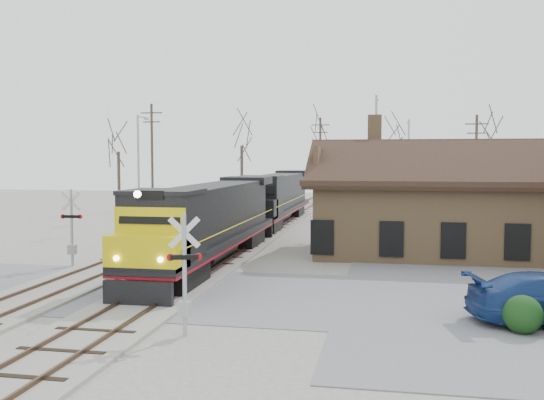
# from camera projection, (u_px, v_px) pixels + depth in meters

# --- Properties ---
(ground) EXTENTS (140.00, 140.00, 0.00)m
(ground) POSITION_uv_depth(u_px,v_px,m) (165.00, 292.00, 24.39)
(ground) COLOR #A59F95
(ground) RESTS_ON ground
(road) EXTENTS (60.00, 9.00, 0.03)m
(road) POSITION_uv_depth(u_px,v_px,m) (165.00, 291.00, 24.39)
(road) COLOR slate
(road) RESTS_ON ground
(track_main) EXTENTS (3.40, 90.00, 0.24)m
(track_main) POSITION_uv_depth(u_px,v_px,m) (248.00, 240.00, 39.09)
(track_main) COLOR #A59F95
(track_main) RESTS_ON ground
(track_siding) EXTENTS (3.40, 90.00, 0.24)m
(track_siding) POSITION_uv_depth(u_px,v_px,m) (182.00, 238.00, 39.92)
(track_siding) COLOR #A59F95
(track_siding) RESTS_ON ground
(depot) EXTENTS (15.20, 9.31, 7.90)m
(depot) POSITION_uv_depth(u_px,v_px,m) (446.00, 211.00, 33.78)
(depot) COLOR #9A7550
(depot) RESTS_ON ground
(locomotive_lead) EXTENTS (2.81, 18.83, 4.18)m
(locomotive_lead) POSITION_uv_depth(u_px,v_px,m) (208.00, 222.00, 30.20)
(locomotive_lead) COLOR black
(locomotive_lead) RESTS_ON ground
(locomotive_trailing) EXTENTS (2.81, 18.83, 3.95)m
(locomotive_trailing) POSITION_uv_depth(u_px,v_px,m) (276.00, 197.00, 48.93)
(locomotive_trailing) COLOR black
(locomotive_trailing) RESTS_ON ground
(crossbuck_near) EXTENTS (1.03, 0.39, 3.71)m
(crossbuck_near) POSITION_uv_depth(u_px,v_px,m) (185.00, 278.00, 18.19)
(crossbuck_near) COLOR #A5A8AD
(crossbuck_near) RESTS_ON ground
(crossbuck_far) EXTENTS (1.10, 0.29, 3.84)m
(crossbuck_far) POSITION_uv_depth(u_px,v_px,m) (72.00, 230.00, 29.84)
(crossbuck_far) COLOR #A5A8AD
(crossbuck_far) RESTS_ON ground
(hedge_a) EXTENTS (1.19, 1.19, 1.19)m
(hedge_a) POSITION_uv_depth(u_px,v_px,m) (523.00, 315.00, 18.51)
(hedge_a) COLOR black
(hedge_a) RESTS_ON ground
(streetlight_a) EXTENTS (0.25, 2.04, 8.55)m
(streetlight_a) POSITION_uv_depth(u_px,v_px,m) (139.00, 165.00, 45.12)
(streetlight_a) COLOR #A5A8AD
(streetlight_a) RESTS_ON ground
(streetlight_b) EXTENTS (0.25, 2.04, 9.86)m
(streetlight_b) POSITION_uv_depth(u_px,v_px,m) (376.00, 156.00, 43.66)
(streetlight_b) COLOR #A5A8AD
(streetlight_b) RESTS_ON ground
(streetlight_c) EXTENTS (0.25, 2.04, 8.79)m
(streetlight_c) POSITION_uv_depth(u_px,v_px,m) (408.00, 163.00, 54.02)
(streetlight_c) COLOR #A5A8AD
(streetlight_c) RESTS_ON ground
(utility_pole_a) EXTENTS (2.00, 0.24, 10.17)m
(utility_pole_a) POSITION_uv_depth(u_px,v_px,m) (152.00, 159.00, 54.09)
(utility_pole_a) COLOR #382D23
(utility_pole_a) RESTS_ON ground
(utility_pole_b) EXTENTS (2.00, 0.24, 9.72)m
(utility_pole_b) POSITION_uv_depth(u_px,v_px,m) (320.00, 161.00, 65.63)
(utility_pole_b) COLOR #382D23
(utility_pole_b) RESTS_ON ground
(utility_pole_c) EXTENTS (2.00, 0.24, 9.14)m
(utility_pole_c) POSITION_uv_depth(u_px,v_px,m) (476.00, 165.00, 53.11)
(utility_pole_c) COLOR #382D23
(utility_pole_c) RESTS_ON ground
(tree_a) EXTENTS (3.99, 3.99, 9.79)m
(tree_a) POSITION_uv_depth(u_px,v_px,m) (118.00, 142.00, 59.65)
(tree_a) COLOR #382D23
(tree_a) RESTS_ON ground
(tree_b) EXTENTS (4.46, 4.46, 10.92)m
(tree_b) POSITION_uv_depth(u_px,v_px,m) (242.00, 135.00, 64.84)
(tree_b) COLOR #382D23
(tree_b) RESTS_ON ground
(tree_c) EXTENTS (4.89, 4.89, 11.99)m
(tree_c) POSITION_uv_depth(u_px,v_px,m) (320.00, 131.00, 72.66)
(tree_c) COLOR #382D23
(tree_c) RESTS_ON ground
(tree_d) EXTENTS (4.42, 4.42, 10.82)m
(tree_d) POSITION_uv_depth(u_px,v_px,m) (394.00, 136.00, 63.83)
(tree_d) COLOR #382D23
(tree_d) RESTS_ON ground
(tree_e) EXTENTS (4.41, 4.41, 10.80)m
(tree_e) POSITION_uv_depth(u_px,v_px,m) (487.00, 134.00, 58.37)
(tree_e) COLOR #382D23
(tree_e) RESTS_ON ground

